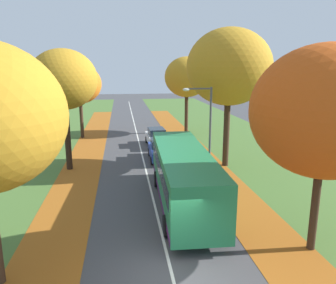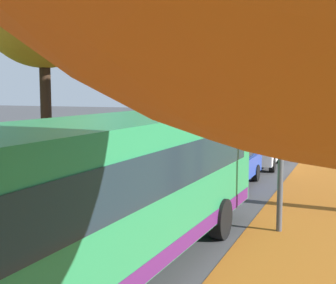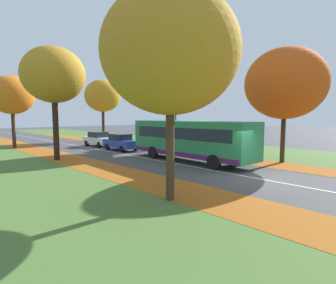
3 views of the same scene
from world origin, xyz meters
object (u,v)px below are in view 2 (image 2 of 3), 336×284
(tree_left_mid, at_px, (153,56))
(streetlamp_right, at_px, (269,80))
(bus, at_px, (114,187))
(car_blue_lead, at_px, (227,164))
(car_white_following, at_px, (259,149))
(tree_left_near, at_px, (43,14))

(tree_left_mid, xyz_separation_m, streetlamp_right, (9.37, -14.28, -1.78))
(tree_left_mid, distance_m, bus, 19.94)
(car_blue_lead, bearing_deg, car_white_following, 87.43)
(streetlamp_right, relative_size, car_white_following, 1.40)
(tree_left_mid, bearing_deg, tree_left_near, -88.62)
(tree_left_near, relative_size, tree_left_mid, 1.12)
(streetlamp_right, relative_size, bus, 0.57)
(streetlamp_right, bearing_deg, bus, -118.87)
(car_white_following, bearing_deg, streetlamp_right, -77.84)
(tree_left_mid, height_order, car_blue_lead, tree_left_mid)
(tree_left_mid, relative_size, car_blue_lead, 1.78)
(tree_left_near, xyz_separation_m, car_white_following, (7.02, 6.26, -5.54))
(bus, bearing_deg, streetlamp_right, 61.13)
(tree_left_near, bearing_deg, tree_left_mid, 91.38)
(bus, distance_m, car_white_following, 13.63)
(tree_left_mid, bearing_deg, car_blue_lead, -52.92)
(bus, height_order, car_blue_lead, bus)
(streetlamp_right, distance_m, car_blue_lead, 6.17)
(car_blue_lead, bearing_deg, bus, -89.12)
(bus, bearing_deg, tree_left_mid, 111.60)
(tree_left_near, distance_m, tree_left_mid, 10.90)
(car_white_following, bearing_deg, car_blue_lead, -92.57)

